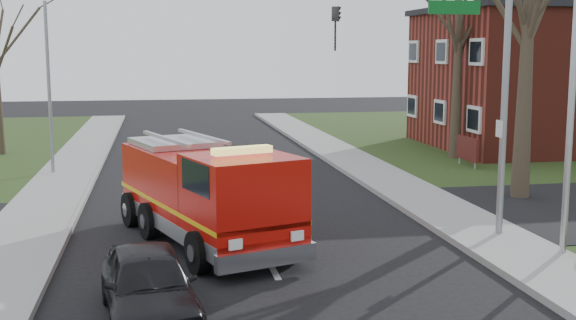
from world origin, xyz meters
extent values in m
plane|color=black|center=(0.00, 0.00, 0.00)|extent=(120.00, 120.00, 0.00)
cube|color=gray|center=(6.20, 0.00, 0.07)|extent=(2.40, 80.00, 0.15)
cube|color=silver|center=(11.45, 18.00, 2.00)|extent=(0.12, 1.40, 1.20)
cube|color=#4A1411|center=(10.50, 12.50, 0.90)|extent=(0.12, 2.00, 1.00)
cylinder|color=gray|center=(10.50, 11.70, 0.45)|extent=(0.08, 0.08, 0.90)
cylinder|color=gray|center=(10.50, 13.30, 0.45)|extent=(0.08, 0.08, 0.90)
cone|color=#32291D|center=(9.50, 6.00, 6.00)|extent=(0.64, 0.64, 12.00)
cone|color=#32291D|center=(11.00, 15.00, 5.25)|extent=(0.56, 0.56, 10.50)
cylinder|color=gray|center=(6.50, 1.50, 3.40)|extent=(0.18, 0.18, 6.80)
cube|color=#0C591E|center=(5.00, 1.50, 6.15)|extent=(1.40, 0.06, 0.35)
imported|color=black|center=(1.90, 1.50, 6.15)|extent=(0.22, 0.18, 1.10)
cylinder|color=#B7BABF|center=(7.20, -0.50, 4.20)|extent=(0.16, 0.16, 8.40)
cylinder|color=gray|center=(-6.80, 14.00, 3.50)|extent=(0.14, 0.14, 7.00)
cube|color=#B50E08|center=(-1.74, 3.54, 1.40)|extent=(3.74, 5.22, 1.90)
cube|color=#B50E08|center=(-0.64, 0.28, 1.54)|extent=(2.99, 2.99, 2.17)
cube|color=#B7BABF|center=(-1.39, 2.51, 0.63)|extent=(4.52, 7.46, 0.41)
cube|color=#E5B20C|center=(-1.39, 2.51, 1.13)|extent=(4.53, 7.46, 0.11)
cube|color=black|center=(-0.32, -0.66, 2.22)|extent=(1.98, 0.75, 0.77)
cube|color=#E5D866|center=(-0.64, 0.28, 2.76)|extent=(1.47, 0.77, 0.16)
cylinder|color=black|center=(-1.72, -0.19, 0.50)|extent=(0.62, 1.05, 1.00)
cylinder|color=black|center=(0.51, 0.57, 0.50)|extent=(0.62, 1.05, 1.00)
cylinder|color=black|center=(-3.38, 4.70, 0.50)|extent=(0.62, 1.05, 1.00)
cylinder|color=black|center=(-1.15, 5.46, 0.50)|extent=(0.62, 1.05, 1.00)
imported|color=black|center=(-2.80, -2.92, 0.70)|extent=(2.15, 4.29, 1.40)
camera|label=1|loc=(-2.56, -16.24, 5.06)|focal=45.00mm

